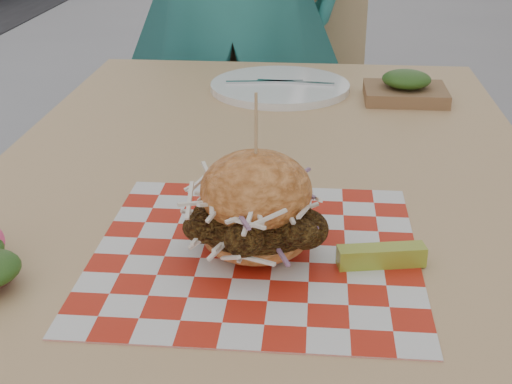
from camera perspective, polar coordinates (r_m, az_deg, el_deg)
patio_table at (r=1.07m, az=0.71°, el=-1.68°), size 0.80×1.20×0.75m
patio_chair at (r=2.06m, az=2.25°, el=7.75°), size 0.50×0.51×0.95m
paper_liner at (r=0.80m, az=-0.00°, el=-4.82°), size 0.36×0.36×0.00m
sandwich at (r=0.78m, az=-0.00°, el=-1.48°), size 0.16×0.16×0.18m
pickle_spear at (r=0.78m, az=9.99°, el=-5.06°), size 0.10×0.04×0.02m
place_setting at (r=1.40m, az=1.93°, el=8.43°), size 0.27×0.27×0.02m
kraft_tray at (r=1.36m, az=11.89°, el=8.12°), size 0.15×0.12×0.06m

